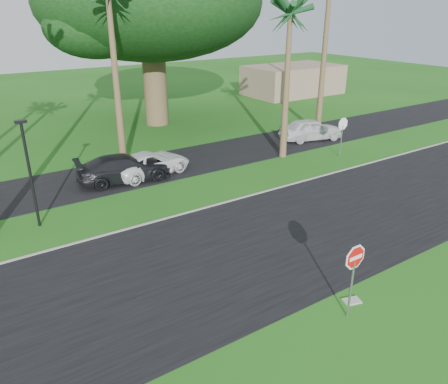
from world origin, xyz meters
name	(u,v)px	position (x,y,z in m)	size (l,w,h in m)	color
ground	(272,275)	(0.00, 0.00, 0.00)	(120.00, 120.00, 0.00)	#1E5615
road	(239,251)	(0.00, 2.00, 0.01)	(120.00, 8.00, 0.02)	black
parking_strip	(134,172)	(0.00, 12.50, 0.01)	(120.00, 5.00, 0.02)	black
curb	(189,212)	(0.00, 6.05, 0.03)	(120.00, 0.12, 0.06)	gray
stop_sign_near	(354,267)	(0.50, -3.00, 1.77)	(1.05, 0.07, 2.62)	gray
stop_sign_far	(342,129)	(12.00, 8.00, 1.77)	(1.05, 0.07, 2.62)	gray
palm_right_near	(290,17)	(9.00, 10.00, 8.19)	(5.00, 5.00, 9.50)	brown
canopy_tree	(150,4)	(6.00, 22.00, 8.95)	(16.50, 16.50, 13.12)	brown
streetlight_right	(29,168)	(-6.00, 8.50, 2.65)	(0.45, 0.25, 4.64)	black
building_far	(293,80)	(24.00, 26.00, 1.50)	(10.00, 6.00, 3.00)	gray
car_dark	(124,168)	(-0.93, 11.44, 0.73)	(2.04, 5.02, 1.46)	black
car_minivan	(150,164)	(0.67, 11.62, 0.64)	(2.13, 4.63, 1.29)	white
car_pickup	(311,130)	(13.06, 11.78, 0.76)	(1.78, 4.44, 1.51)	silver
utility_slab	(352,301)	(1.18, -2.58, 0.03)	(0.55, 0.35, 0.06)	#A2A29A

